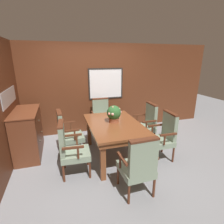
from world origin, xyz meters
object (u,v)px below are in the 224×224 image
chair_right_far (146,123)px  chair_head_near (138,165)px  potted_plant (114,114)px  chair_left_far (67,133)px  chair_left_near (70,148)px  chair_head_far (102,117)px  sideboard_cabinet (28,133)px  dining_table (114,128)px  chair_right_near (163,135)px

chair_right_far → chair_head_near: 1.82m
potted_plant → chair_left_far: bearing=163.7°
chair_head_near → chair_left_far: bearing=-59.6°
chair_left_near → potted_plant: size_ratio=2.84×
chair_left_far → chair_head_near: same height
potted_plant → chair_right_far: bearing=18.2°
chair_head_far → chair_head_near: 2.36m
chair_head_near → sideboard_cabinet: 2.54m
chair_head_near → sideboard_cabinet: size_ratio=0.89×
dining_table → potted_plant: potted_plant is taller
chair_head_far → sideboard_cabinet: 1.86m
potted_plant → chair_right_near: bearing=-25.5°
chair_left_near → chair_right_near: bearing=-86.9°
chair_head_near → chair_left_near: size_ratio=1.00×
chair_right_near → potted_plant: (-0.93, 0.45, 0.42)m
chair_head_near → chair_head_far: bearing=-91.7°
dining_table → chair_left_near: bearing=-159.2°
chair_left_far → chair_head_near: 1.81m
dining_table → sideboard_cabinet: 1.88m
potted_plant → sideboard_cabinet: potted_plant is taller
chair_head_far → chair_right_near: same height
chair_right_near → potted_plant: size_ratio=2.84×
chair_head_near → sideboard_cabinet: (-1.77, 1.82, -0.02)m
chair_right_far → potted_plant: potted_plant is taller
chair_head_far → chair_right_near: size_ratio=1.00×
chair_right_far → chair_left_far: size_ratio=1.00×
chair_left_near → sideboard_cabinet: chair_left_near is taller
chair_left_near → chair_left_far: bearing=5.1°
chair_left_far → chair_left_near: 0.71m
chair_left_near → chair_head_far: bearing=-28.0°
dining_table → chair_right_near: chair_right_near is taller
chair_left_far → potted_plant: (0.97, -0.28, 0.42)m
chair_left_far → sideboard_cabinet: size_ratio=0.89×
dining_table → potted_plant: size_ratio=4.43×
chair_left_near → sideboard_cabinet: size_ratio=0.89×
chair_head_near → chair_right_far: bearing=-122.6°
chair_left_far → sideboard_cabinet: chair_left_far is taller
chair_right_near → chair_head_near: bearing=-47.8°
chair_right_near → chair_right_far: bearing=-178.3°
dining_table → chair_head_far: 1.19m
chair_right_far → chair_right_near: bearing=0.1°
chair_right_near → potted_plant: 1.12m
chair_head_near → chair_right_near: size_ratio=1.00×
chair_right_near → sideboard_cabinet: bearing=-108.8°
chair_head_near → chair_right_near: same height
sideboard_cabinet → chair_head_near: bearing=-45.8°
chair_right_near → chair_head_far: bearing=-147.3°
chair_left_near → potted_plant: 1.12m
chair_left_far → potted_plant: 1.09m
chair_head_near → sideboard_cabinet: chair_head_near is taller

